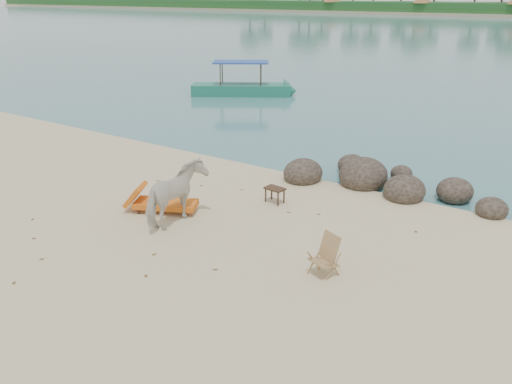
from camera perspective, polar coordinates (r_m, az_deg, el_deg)
boulders at (r=15.37m, az=13.49°, el=1.24°), size 6.41×2.93×1.09m
cow at (r=12.50m, az=-9.11°, el=-0.48°), size 0.99×1.89×1.54m
side_table at (r=13.80m, az=2.16°, el=-0.49°), size 0.59×0.42×0.44m
lounge_chair at (r=13.43m, az=-10.29°, el=-1.07°), size 2.18×1.53×0.62m
deck_chair at (r=10.38m, az=7.77°, el=-7.50°), size 0.71×0.73×0.82m
boat_near at (r=29.05m, az=-1.73°, el=14.08°), size 6.11×4.52×3.07m
dead_leaves at (r=12.56m, az=-8.88°, el=-4.18°), size 8.61×7.51×0.00m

